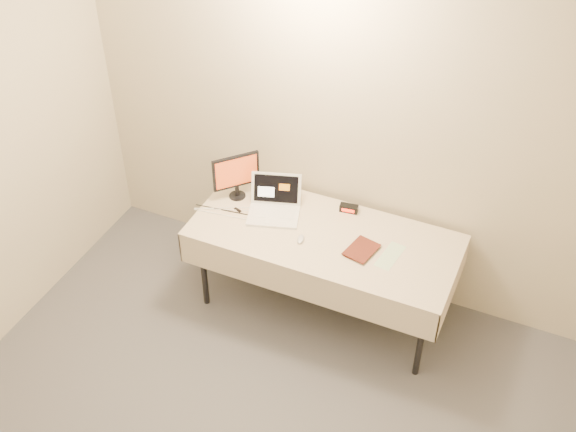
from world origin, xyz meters
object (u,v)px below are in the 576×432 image
at_px(laptop, 275,205).
at_px(book, 351,233).
at_px(table, 324,241).
at_px(monitor, 236,173).

height_order(laptop, book, laptop).
bearing_deg(table, laptop, 167.35).
bearing_deg(monitor, book, -58.06).
relative_size(monitor, book, 1.54).
xyz_separation_m(laptop, monitor, (-0.32, 0.04, 0.15)).
relative_size(laptop, book, 1.90).
bearing_deg(laptop, table, -30.10).
relative_size(table, laptop, 4.20).
height_order(table, laptop, laptop).
bearing_deg(book, laptop, -179.29).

